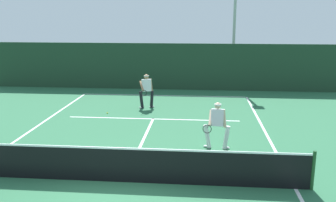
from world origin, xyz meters
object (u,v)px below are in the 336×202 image
object	(u,v)px
player_near	(217,123)
tennis_ball	(107,113)
player_far	(146,89)
light_pole	(235,2)

from	to	relation	value
player_near	tennis_ball	world-z (taller)	player_near
player_near	player_far	distance (m)	6.27
light_pole	player_far	bearing A→B (deg)	-125.51
player_near	light_pole	xyz separation A→B (m)	(1.45, 11.92, 4.32)
tennis_ball	player_far	bearing A→B (deg)	36.67
player_far	tennis_ball	xyz separation A→B (m)	(-1.67, -1.24, -0.89)
player_far	tennis_ball	world-z (taller)	player_far
player_far	light_pole	xyz separation A→B (m)	(4.66, 6.53, 4.29)
player_near	light_pole	distance (m)	12.76
player_near	light_pole	world-z (taller)	light_pole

